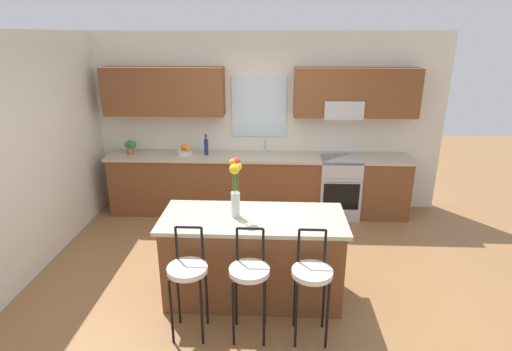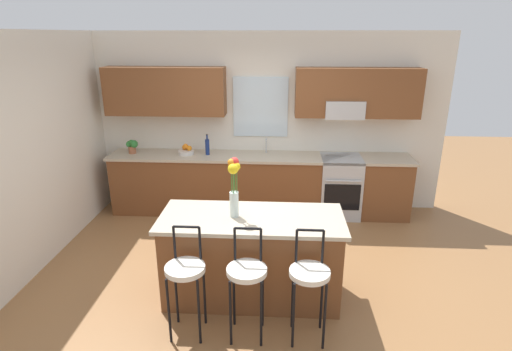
# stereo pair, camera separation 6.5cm
# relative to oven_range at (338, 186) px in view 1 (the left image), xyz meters

# --- Properties ---
(ground_plane) EXTENTS (14.00, 14.00, 0.00)m
(ground_plane) POSITION_rel_oven_range_xyz_m (-1.23, -1.68, -0.46)
(ground_plane) COLOR olive
(wall_left) EXTENTS (0.12, 4.60, 2.70)m
(wall_left) POSITION_rel_oven_range_xyz_m (-3.79, -1.38, 0.89)
(wall_left) COLOR silver
(wall_left) RESTS_ON ground
(back_wall_assembly) EXTENTS (5.60, 0.50, 2.70)m
(back_wall_assembly) POSITION_rel_oven_range_xyz_m (-1.20, 0.31, 1.05)
(back_wall_assembly) COLOR silver
(back_wall_assembly) RESTS_ON ground
(counter_run) EXTENTS (4.56, 0.64, 0.92)m
(counter_run) POSITION_rel_oven_range_xyz_m (-1.23, 0.02, 0.01)
(counter_run) COLOR brown
(counter_run) RESTS_ON ground
(sink_faucet) EXTENTS (0.02, 0.13, 0.23)m
(sink_faucet) POSITION_rel_oven_range_xyz_m (-1.13, 0.17, 0.60)
(sink_faucet) COLOR #B7BABC
(sink_faucet) RESTS_ON counter_run
(oven_range) EXTENTS (0.60, 0.64, 0.92)m
(oven_range) POSITION_rel_oven_range_xyz_m (0.00, 0.00, 0.00)
(oven_range) COLOR #B7BABC
(oven_range) RESTS_ON ground
(kitchen_island) EXTENTS (1.86, 0.79, 0.92)m
(kitchen_island) POSITION_rel_oven_range_xyz_m (-1.19, -2.15, 0.00)
(kitchen_island) COLOR brown
(kitchen_island) RESTS_ON ground
(bar_stool_near) EXTENTS (0.36, 0.36, 1.04)m
(bar_stool_near) POSITION_rel_oven_range_xyz_m (-1.74, -2.76, 0.18)
(bar_stool_near) COLOR black
(bar_stool_near) RESTS_ON ground
(bar_stool_middle) EXTENTS (0.36, 0.36, 1.04)m
(bar_stool_middle) POSITION_rel_oven_range_xyz_m (-1.19, -2.76, 0.18)
(bar_stool_middle) COLOR black
(bar_stool_middle) RESTS_ON ground
(bar_stool_far) EXTENTS (0.36, 0.36, 1.04)m
(bar_stool_far) POSITION_rel_oven_range_xyz_m (-0.64, -2.76, 0.18)
(bar_stool_far) COLOR black
(bar_stool_far) RESTS_ON ground
(flower_vase) EXTENTS (0.12, 0.15, 0.61)m
(flower_vase) POSITION_rel_oven_range_xyz_m (-1.36, -2.15, 0.82)
(flower_vase) COLOR silver
(flower_vase) RESTS_ON kitchen_island
(fruit_bowl_oranges) EXTENTS (0.24, 0.24, 0.16)m
(fruit_bowl_oranges) POSITION_rel_oven_range_xyz_m (-2.34, 0.03, 0.51)
(fruit_bowl_oranges) COLOR silver
(fruit_bowl_oranges) RESTS_ON counter_run
(bottle_olive_oil) EXTENTS (0.06, 0.06, 0.32)m
(bottle_olive_oil) POSITION_rel_oven_range_xyz_m (-2.01, 0.02, 0.59)
(bottle_olive_oil) COLOR navy
(bottle_olive_oil) RESTS_ON counter_run
(potted_plant_small) EXTENTS (0.19, 0.13, 0.21)m
(potted_plant_small) POSITION_rel_oven_range_xyz_m (-3.17, 0.02, 0.58)
(potted_plant_small) COLOR #9E5B3D
(potted_plant_small) RESTS_ON counter_run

